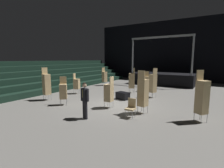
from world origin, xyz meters
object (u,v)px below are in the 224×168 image
chair_stack_rear_right (77,84)px  chair_stack_aisle_left (132,80)px  chair_stack_front_right (147,81)px  chair_stack_mid_centre (143,92)px  chair_stack_mid_right (63,91)px  stage_riser (163,78)px  chair_stack_front_left (202,97)px  equipment_road_case (123,96)px  man_with_tie (85,98)px  chair_stack_mid_left (104,77)px  chair_stack_aisle_right (109,92)px  chair_stack_rear_left (46,84)px  loose_chair_near_man (131,107)px  chair_stack_rear_centre (153,83)px

chair_stack_rear_right → chair_stack_aisle_left: chair_stack_aisle_left is taller
chair_stack_front_right → chair_stack_mid_centre: size_ratio=0.78×
chair_stack_mid_right → stage_riser: bearing=-145.0°
chair_stack_front_left → equipment_road_case: bearing=-76.4°
man_with_tie → chair_stack_mid_right: chair_stack_mid_right is taller
chair_stack_mid_left → chair_stack_mid_centre: (7.30, -7.01, 0.17)m
chair_stack_front_right → chair_stack_aisle_left: size_ratio=0.84×
chair_stack_aisle_left → chair_stack_mid_right: bearing=125.8°
man_with_tie → chair_stack_aisle_right: chair_stack_aisle_right is taller
chair_stack_rear_left → stage_riser: bearing=169.9°
man_with_tie → chair_stack_rear_right: bearing=-21.8°
chair_stack_front_right → chair_stack_rear_left: (-4.81, -6.90, 0.25)m
chair_stack_rear_right → equipment_road_case: (4.26, 0.26, -0.60)m
chair_stack_mid_right → equipment_road_case: bearing=-168.6°
chair_stack_mid_right → chair_stack_front_left: bearing=147.3°
equipment_road_case → loose_chair_near_man: size_ratio=0.95×
chair_stack_front_left → loose_chair_near_man: chair_stack_front_left is taller
chair_stack_front_right → chair_stack_aisle_right: chair_stack_aisle_right is taller
chair_stack_rear_right → chair_stack_rear_centre: size_ratio=0.77×
chair_stack_rear_centre → chair_stack_aisle_left: size_ratio=1.04×
chair_stack_mid_centre → chair_stack_mid_right: bearing=-155.8°
chair_stack_mid_right → chair_stack_rear_centre: 6.49m
chair_stack_mid_centre → chair_stack_aisle_left: 5.68m
chair_stack_rear_left → chair_stack_rear_right: bearing=-172.2°
chair_stack_aisle_left → equipment_road_case: chair_stack_aisle_left is taller
chair_stack_aisle_left → chair_stack_aisle_right: 5.02m
chair_stack_mid_centre → chair_stack_rear_centre: chair_stack_mid_centre is taller
chair_stack_front_left → chair_stack_mid_right: bearing=-45.2°
chair_stack_front_right → chair_stack_rear_left: size_ratio=0.78×
stage_riser → man_with_tie: size_ratio=3.84×
loose_chair_near_man → chair_stack_rear_right: bearing=-26.8°
chair_stack_front_right → chair_stack_mid_left: 5.31m
chair_stack_mid_left → chair_stack_aisle_right: (5.21, -7.10, -0.04)m
chair_stack_rear_centre → loose_chair_near_man: size_ratio=2.35×
chair_stack_aisle_left → chair_stack_front_right: bearing=-71.6°
stage_riser → chair_stack_front_left: bearing=-66.5°
man_with_tie → chair_stack_aisle_left: size_ratio=0.84×
stage_riser → chair_stack_rear_centre: bearing=-80.2°
chair_stack_mid_centre → equipment_road_case: bearing=148.8°
chair_stack_aisle_right → loose_chair_near_man: size_ratio=1.99×
chair_stack_aisle_right → chair_stack_rear_centre: bearing=-20.1°
stage_riser → chair_stack_rear_centre: size_ratio=3.09×
chair_stack_rear_left → loose_chair_near_man: size_ratio=2.44×
chair_stack_mid_centre → chair_stack_rear_left: (-6.87, -0.78, 0.00)m
chair_stack_mid_left → equipment_road_case: bearing=61.2°
chair_stack_mid_right → chair_stack_rear_right: (-1.81, 3.08, -0.04)m
chair_stack_aisle_left → chair_stack_aisle_right: size_ratio=1.14×
man_with_tie → chair_stack_mid_right: bearing=-2.1°
man_with_tie → chair_stack_mid_centre: 3.07m
chair_stack_rear_right → chair_stack_rear_centre: bearing=88.6°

